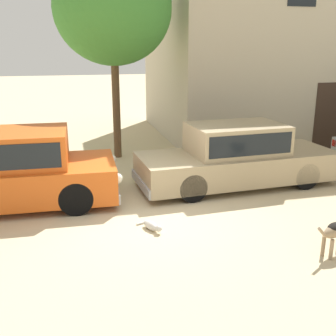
% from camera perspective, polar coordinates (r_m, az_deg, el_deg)
% --- Properties ---
extents(ground_plane, '(80.00, 80.00, 0.00)m').
position_cam_1_polar(ground_plane, '(8.07, -3.16, -6.77)').
color(ground_plane, '#CCB78E').
extents(parked_sedan_nearest, '(4.31, 1.96, 1.56)m').
position_cam_1_polar(parked_sedan_nearest, '(9.00, -20.98, 0.06)').
color(parked_sedan_nearest, '#D15619').
rests_on(parked_sedan_nearest, ground_plane).
extents(parked_sedan_second, '(4.87, 1.97, 1.46)m').
position_cam_1_polar(parked_sedan_second, '(9.79, 9.48, 1.73)').
color(parked_sedan_second, tan).
rests_on(parked_sedan_second, ground_plane).
extents(apartment_block, '(13.35, 6.52, 7.12)m').
position_cam_1_polar(apartment_block, '(17.66, 21.81, 16.69)').
color(apartment_block, '#BCB299').
rests_on(apartment_block, ground_plane).
extents(stray_cat, '(0.38, 0.60, 0.17)m').
position_cam_1_polar(stray_cat, '(7.49, -2.25, -8.01)').
color(stray_cat, beige).
rests_on(stray_cat, ground_plane).
extents(acacia_tree_left, '(3.22, 2.89, 5.69)m').
position_cam_1_polar(acacia_tree_left, '(12.01, -7.65, 21.05)').
color(acacia_tree_left, brown).
rests_on(acacia_tree_left, ground_plane).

